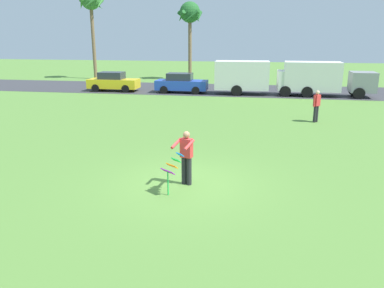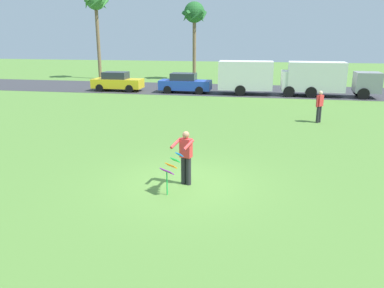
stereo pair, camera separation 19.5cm
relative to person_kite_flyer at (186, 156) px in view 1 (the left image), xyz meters
name	(u,v)px [view 1 (the left image)]	position (x,y,z in m)	size (l,w,h in m)	color
ground_plane	(185,183)	(-0.04, 0.07, -0.95)	(120.00, 120.00, 0.00)	#568438
road_strip	(234,90)	(-0.04, 22.40, -0.95)	(120.00, 8.00, 0.01)	#38383D
person_kite_flyer	(186,156)	(0.00, 0.00, 0.00)	(0.68, 0.75, 1.73)	#26262B
kite_held	(172,167)	(-0.27, -0.81, -0.12)	(0.67, 0.72, 1.21)	blue
parked_car_yellow	(113,82)	(-10.07, 20.00, -0.18)	(4.21, 1.86, 1.60)	yellow
parked_car_blue	(181,83)	(-4.20, 20.00, -0.18)	(4.20, 1.84, 1.60)	#2347B7
parked_truck_white_box	(252,77)	(1.54, 20.00, 0.46)	(6.76, 2.27, 2.62)	silver
parked_truck_grey_van	(323,78)	(6.92, 20.00, 0.46)	(6.75, 2.25, 2.62)	gray
palm_tree_left_near	(91,4)	(-15.51, 28.88, 6.78)	(2.58, 2.71, 9.20)	brown
palm_tree_right_near	(190,15)	(-5.24, 29.79, 5.58)	(2.58, 2.71, 7.90)	brown
person_walker_near	(317,105)	(5.23, 10.24, -0.02)	(0.41, 0.45, 1.73)	#26262B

